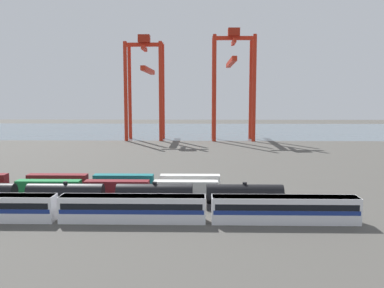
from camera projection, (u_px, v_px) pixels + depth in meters
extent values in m
plane|color=#4C4944|center=(182.00, 158.00, 124.35)|extent=(420.00, 420.00, 0.00)
cube|color=slate|center=(191.00, 130.00, 228.48)|extent=(400.00, 110.00, 0.01)
cube|color=silver|center=(133.00, 209.00, 61.25)|extent=(21.38, 3.10, 3.90)
cube|color=navy|center=(133.00, 209.00, 61.26)|extent=(20.95, 3.14, 0.64)
cube|color=black|center=(133.00, 204.00, 61.17)|extent=(20.53, 3.13, 0.90)
cube|color=slate|center=(133.00, 197.00, 61.05)|extent=(21.17, 2.85, 0.36)
cube|color=silver|center=(285.00, 210.00, 60.77)|extent=(21.38, 3.10, 3.90)
cube|color=navy|center=(285.00, 210.00, 60.78)|extent=(20.95, 3.14, 0.64)
cube|color=black|center=(285.00, 205.00, 60.69)|extent=(20.53, 3.13, 0.90)
cube|color=slate|center=(285.00, 198.00, 60.57)|extent=(21.17, 2.85, 0.36)
cube|color=#232326|center=(66.00, 205.00, 68.93)|extent=(12.47, 2.50, 1.10)
cylinder|color=black|center=(66.00, 193.00, 68.70)|extent=(12.47, 3.00, 3.00)
cylinder|color=black|center=(65.00, 183.00, 68.51)|extent=(0.70, 0.70, 0.36)
cube|color=#232326|center=(155.00, 205.00, 68.61)|extent=(12.47, 2.50, 1.10)
cylinder|color=black|center=(155.00, 193.00, 68.38)|extent=(12.47, 3.00, 3.00)
cylinder|color=black|center=(155.00, 183.00, 68.18)|extent=(0.70, 0.70, 0.36)
cube|color=#232326|center=(244.00, 206.00, 68.29)|extent=(12.47, 2.50, 1.10)
cylinder|color=black|center=(245.00, 193.00, 68.05)|extent=(12.47, 3.00, 3.00)
cylinder|color=black|center=(245.00, 183.00, 67.86)|extent=(0.70, 0.70, 0.36)
cube|color=#197538|center=(49.00, 187.00, 78.97)|extent=(12.10, 2.44, 2.60)
cube|color=maroon|center=(117.00, 187.00, 78.69)|extent=(12.10, 2.44, 2.60)
cube|color=silver|center=(186.00, 188.00, 78.40)|extent=(12.10, 2.44, 2.60)
cube|color=maroon|center=(58.00, 181.00, 85.00)|extent=(12.10, 2.44, 2.60)
cube|color=#146066|center=(124.00, 181.00, 84.71)|extent=(12.10, 2.44, 2.60)
cube|color=silver|center=(190.00, 181.00, 84.41)|extent=(12.10, 2.44, 2.60)
cylinder|color=red|center=(126.00, 92.00, 171.22)|extent=(1.50, 1.50, 40.72)
cylinder|color=red|center=(161.00, 92.00, 170.90)|extent=(1.50, 1.50, 40.72)
cylinder|color=red|center=(130.00, 92.00, 181.09)|extent=(1.50, 1.50, 40.72)
cylinder|color=red|center=(163.00, 92.00, 180.78)|extent=(1.50, 1.50, 40.72)
cube|color=red|center=(144.00, 45.00, 173.78)|extent=(16.05, 1.20, 1.60)
cube|color=red|center=(144.00, 49.00, 173.96)|extent=(1.20, 11.54, 1.60)
cube|color=red|center=(148.00, 70.00, 187.34)|extent=(2.00, 35.77, 2.00)
cube|color=maroon|center=(144.00, 39.00, 173.51)|extent=(4.80, 4.00, 3.20)
cylinder|color=red|center=(214.00, 88.00, 169.43)|extent=(1.50, 1.50, 43.30)
cylinder|color=red|center=(254.00, 88.00, 169.08)|extent=(1.50, 1.50, 43.30)
cylinder|color=red|center=(214.00, 89.00, 181.00)|extent=(1.50, 1.50, 43.30)
cylinder|color=red|center=(251.00, 89.00, 180.65)|extent=(1.50, 1.50, 43.30)
cube|color=red|center=(234.00, 38.00, 172.67)|extent=(17.79, 1.20, 1.60)
cube|color=red|center=(234.00, 42.00, 172.85)|extent=(1.20, 13.25, 1.60)
cube|color=red|center=(231.00, 62.00, 188.23)|extent=(2.00, 41.89, 2.00)
cube|color=maroon|center=(234.00, 32.00, 172.40)|extent=(4.80, 4.00, 3.20)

